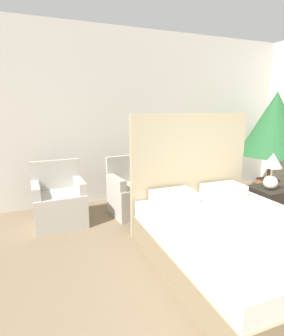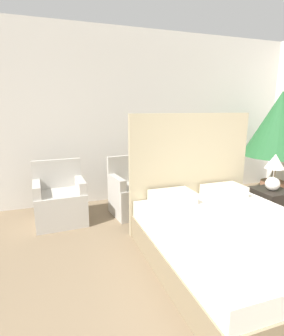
{
  "view_description": "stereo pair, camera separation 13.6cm",
  "coord_description": "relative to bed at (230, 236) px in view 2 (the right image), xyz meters",
  "views": [
    {
      "loc": [
        -1.7,
        -0.79,
        1.61
      ],
      "look_at": [
        -0.43,
        2.51,
        0.8
      ],
      "focal_mm": 28.0,
      "sensor_mm": 36.0,
      "label": 1
    },
    {
      "loc": [
        -1.57,
        -0.84,
        1.61
      ],
      "look_at": [
        -0.43,
        2.51,
        0.8
      ],
      "focal_mm": 28.0,
      "sensor_mm": 36.0,
      "label": 2
    }
  ],
  "objects": [
    {
      "name": "armchair_near_window_right",
      "position": [
        -0.56,
        1.6,
        -0.01
      ],
      "size": [
        0.75,
        0.65,
        0.88
      ],
      "rotation": [
        0.0,
        0.0,
        0.13
      ],
      "color": "#B7B2A8",
      "rests_on": "ground_plane"
    },
    {
      "name": "armchair_near_window_left",
      "position": [
        -1.66,
        1.6,
        -0.01
      ],
      "size": [
        0.71,
        0.61,
        0.88
      ],
      "rotation": [
        0.0,
        0.0,
        0.05
      ],
      "color": "#B7B2A8",
      "rests_on": "ground_plane"
    },
    {
      "name": "nightstand",
      "position": [
        1.11,
        0.59,
        -0.04
      ],
      "size": [
        0.44,
        0.47,
        0.51
      ],
      "color": "black",
      "rests_on": "ground_plane"
    },
    {
      "name": "wall_back",
      "position": [
        -0.12,
        2.37,
        1.15
      ],
      "size": [
        10.0,
        0.06,
        2.9
      ],
      "color": "silver",
      "rests_on": "ground_plane"
    },
    {
      "name": "table_lamp",
      "position": [
        1.09,
        0.56,
        0.51
      ],
      "size": [
        0.25,
        0.25,
        0.5
      ],
      "color": "white",
      "rests_on": "nightstand"
    },
    {
      "name": "bed",
      "position": [
        0.0,
        0.0,
        0.0
      ],
      "size": [
        1.68,
        2.0,
        1.55
      ],
      "color": "#8C7A5B",
      "rests_on": "ground_plane"
    },
    {
      "name": "potted_palm",
      "position": [
        2.07,
        1.5,
        1.0
      ],
      "size": [
        1.17,
        1.17,
        1.9
      ],
      "color": "brown",
      "rests_on": "ground_plane"
    }
  ]
}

